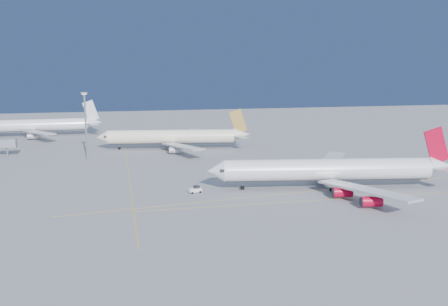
# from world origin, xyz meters

# --- Properties ---
(ground) EXTENTS (500.00, 500.00, 0.00)m
(ground) POSITION_xyz_m (0.00, 0.00, 0.00)
(ground) COLOR slate
(ground) RESTS_ON ground
(taxiway_lines) EXTENTS (118.86, 140.00, 0.02)m
(taxiway_lines) POSITION_xyz_m (-14.71, 6.34, 0.01)
(taxiway_lines) COLOR #E8B30C
(taxiway_lines) RESTS_ON ground
(airliner_virgin) EXTENTS (73.17, 65.16, 18.08)m
(airliner_virgin) POSITION_xyz_m (18.04, -2.47, 5.45)
(airliner_virgin) COLOR white
(airliner_virgin) RESTS_ON ground
(airliner_etihad) EXTENTS (65.43, 59.95, 17.09)m
(airliner_etihad) POSITION_xyz_m (-19.41, 75.12, 5.20)
(airliner_etihad) COLOR #EBE4C8
(airliner_etihad) RESTS_ON ground
(airliner_third) EXTENTS (65.96, 60.87, 17.71)m
(airliner_third) POSITION_xyz_m (-83.53, 127.56, 5.36)
(airliner_third) COLOR white
(airliner_third) RESTS_ON ground
(pushback_tug) EXTENTS (3.89, 2.91, 1.99)m
(pushback_tug) POSITION_xyz_m (-22.17, 0.82, 0.92)
(pushback_tug) COLOR white
(pushback_tug) RESTS_ON ground
(light_mast) EXTENTS (2.22, 2.22, 25.66)m
(light_mast) POSITION_xyz_m (-54.68, 56.67, 15.15)
(light_mast) COLOR gray
(light_mast) RESTS_ON ground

